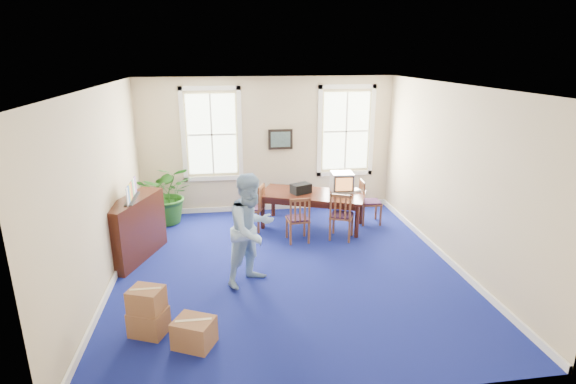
{
  "coord_description": "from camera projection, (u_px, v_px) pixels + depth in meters",
  "views": [
    {
      "loc": [
        -1.05,
        -7.23,
        3.71
      ],
      "look_at": [
        0.1,
        0.6,
        1.25
      ],
      "focal_mm": 28.0,
      "sensor_mm": 36.0,
      "label": 1
    }
  ],
  "objects": [
    {
      "name": "floor",
      "position": [
        287.0,
        268.0,
        8.07
      ],
      "size": [
        6.5,
        6.5,
        0.0
      ],
      "primitive_type": "plane",
      "color": "navy",
      "rests_on": "ground"
    },
    {
      "name": "ceiling",
      "position": [
        287.0,
        86.0,
        7.12
      ],
      "size": [
        6.5,
        6.5,
        0.0
      ],
      "primitive_type": "plane",
      "rotation": [
        3.14,
        0.0,
        0.0
      ],
      "color": "white",
      "rests_on": "ground"
    },
    {
      "name": "wall_back",
      "position": [
        268.0,
        145.0,
        10.67
      ],
      "size": [
        6.5,
        0.0,
        6.5
      ],
      "primitive_type": "plane",
      "rotation": [
        1.57,
        0.0,
        0.0
      ],
      "color": "#CDB88F",
      "rests_on": "ground"
    },
    {
      "name": "wall_front",
      "position": [
        333.0,
        271.0,
        4.53
      ],
      "size": [
        6.5,
        0.0,
        6.5
      ],
      "primitive_type": "plane",
      "rotation": [
        -1.57,
        0.0,
        0.0
      ],
      "color": "#CDB88F",
      "rests_on": "ground"
    },
    {
      "name": "wall_left",
      "position": [
        102.0,
        190.0,
        7.18
      ],
      "size": [
        0.0,
        6.5,
        6.5
      ],
      "primitive_type": "plane",
      "rotation": [
        1.57,
        0.0,
        1.57
      ],
      "color": "#CDB88F",
      "rests_on": "ground"
    },
    {
      "name": "wall_right",
      "position": [
        453.0,
        176.0,
        8.01
      ],
      "size": [
        0.0,
        6.5,
        6.5
      ],
      "primitive_type": "plane",
      "rotation": [
        1.57,
        0.0,
        -1.57
      ],
      "color": "#CDB88F",
      "rests_on": "ground"
    },
    {
      "name": "baseboard_back",
      "position": [
        269.0,
        207.0,
        11.1
      ],
      "size": [
        6.0,
        0.04,
        0.12
      ],
      "primitive_type": "cube",
      "color": "white",
      "rests_on": "ground"
    },
    {
      "name": "baseboard_left",
      "position": [
        115.0,
        277.0,
        7.64
      ],
      "size": [
        0.04,
        6.5,
        0.12
      ],
      "primitive_type": "cube",
      "color": "white",
      "rests_on": "ground"
    },
    {
      "name": "baseboard_right",
      "position": [
        443.0,
        255.0,
        8.47
      ],
      "size": [
        0.04,
        6.5,
        0.12
      ],
      "primitive_type": "cube",
      "color": "white",
      "rests_on": "ground"
    },
    {
      "name": "window_left",
      "position": [
        212.0,
        134.0,
        10.38
      ],
      "size": [
        1.4,
        0.12,
        2.2
      ],
      "primitive_type": null,
      "color": "white",
      "rests_on": "ground"
    },
    {
      "name": "window_right",
      "position": [
        346.0,
        131.0,
        10.82
      ],
      "size": [
        1.4,
        0.12,
        2.2
      ],
      "primitive_type": null,
      "color": "white",
      "rests_on": "ground"
    },
    {
      "name": "wall_picture",
      "position": [
        280.0,
        139.0,
        10.62
      ],
      "size": [
        0.58,
        0.06,
        0.48
      ],
      "primitive_type": null,
      "color": "black",
      "rests_on": "ground"
    },
    {
      "name": "conference_table",
      "position": [
        312.0,
        210.0,
        9.94
      ],
      "size": [
        2.47,
        1.81,
        0.77
      ],
      "primitive_type": null,
      "rotation": [
        0.0,
        0.0,
        -0.39
      ],
      "color": "#3D180E",
      "rests_on": "ground"
    },
    {
      "name": "crt_tv",
      "position": [
        342.0,
        182.0,
        9.91
      ],
      "size": [
        0.5,
        0.54,
        0.43
      ],
      "primitive_type": null,
      "rotation": [
        0.0,
        0.0,
        -0.06
      ],
      "color": "#B7B7BC",
      "rests_on": "conference_table"
    },
    {
      "name": "game_console",
      "position": [
        356.0,
        190.0,
        9.96
      ],
      "size": [
        0.21,
        0.24,
        0.05
      ],
      "primitive_type": "cube",
      "rotation": [
        0.0,
        0.0,
        0.22
      ],
      "color": "white",
      "rests_on": "conference_table"
    },
    {
      "name": "equipment_bag",
      "position": [
        301.0,
        188.0,
        9.81
      ],
      "size": [
        0.49,
        0.42,
        0.21
      ],
      "primitive_type": "cube",
      "rotation": [
        0.0,
        0.0,
        0.43
      ],
      "color": "black",
      "rests_on": "conference_table"
    },
    {
      "name": "chair_near_left",
      "position": [
        298.0,
        218.0,
        9.12
      ],
      "size": [
        0.46,
        0.46,
        0.97
      ],
      "primitive_type": null,
      "rotation": [
        0.0,
        0.0,
        3.2
      ],
      "color": "brown",
      "rests_on": "ground"
    },
    {
      "name": "chair_near_right",
      "position": [
        342.0,
        215.0,
        9.24
      ],
      "size": [
        0.61,
        0.61,
        1.02
      ],
      "primitive_type": null,
      "rotation": [
        0.0,
        0.0,
        2.72
      ],
      "color": "brown",
      "rests_on": "ground"
    },
    {
      "name": "chair_end_left",
      "position": [
        252.0,
        207.0,
        9.72
      ],
      "size": [
        0.59,
        0.59,
        1.01
      ],
      "primitive_type": null,
      "rotation": [
        0.0,
        0.0,
        -1.96
      ],
      "color": "brown",
      "rests_on": "ground"
    },
    {
      "name": "chair_end_right",
      "position": [
        370.0,
        202.0,
        10.09
      ],
      "size": [
        0.48,
        0.48,
        1.0
      ],
      "primitive_type": null,
      "rotation": [
        0.0,
        0.0,
        1.51
      ],
      "color": "brown",
      "rests_on": "ground"
    },
    {
      "name": "man",
      "position": [
        252.0,
        230.0,
        7.33
      ],
      "size": [
        1.17,
        1.13,
        1.89
      ],
      "primitive_type": "imported",
      "rotation": [
        0.0,
        0.0,
        0.67
      ],
      "color": "#94B9DD",
      "rests_on": "ground"
    },
    {
      "name": "credenza",
      "position": [
        134.0,
        227.0,
        8.31
      ],
      "size": [
        0.97,
        1.62,
        1.23
      ],
      "primitive_type": "cube",
      "rotation": [
        0.0,
        0.0,
        -0.36
      ],
      "color": "#3D180E",
      "rests_on": "ground"
    },
    {
      "name": "brochure_rack",
      "position": [
        131.0,
        187.0,
        8.08
      ],
      "size": [
        0.43,
        0.77,
        0.34
      ],
      "primitive_type": null,
      "rotation": [
        0.0,
        0.0,
        -0.4
      ],
      "color": "#99999E",
      "rests_on": "credenza"
    },
    {
      "name": "potted_plant",
      "position": [
        168.0,
        194.0,
        10.06
      ],
      "size": [
        1.28,
        1.13,
        1.37
      ],
      "primitive_type": "imported",
      "rotation": [
        0.0,
        0.0,
        -0.05
      ],
      "color": "#205818",
      "rests_on": "ground"
    },
    {
      "name": "cardboard_boxes",
      "position": [
        162.0,
        306.0,
        6.21
      ],
      "size": [
        1.64,
        1.64,
        0.72
      ],
      "primitive_type": null,
      "rotation": [
        0.0,
        0.0,
        -0.38
      ],
      "color": "#96613A",
      "rests_on": "ground"
    }
  ]
}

